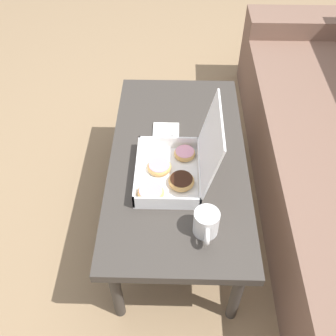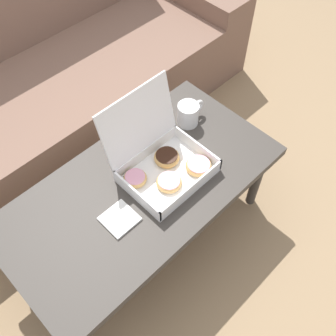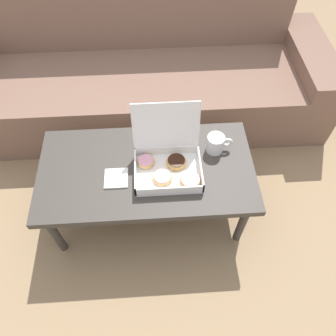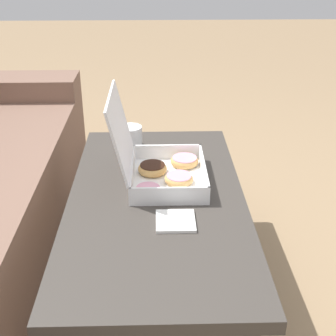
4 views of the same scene
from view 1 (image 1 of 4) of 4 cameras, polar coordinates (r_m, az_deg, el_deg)
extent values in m
plane|color=#937756|center=(2.00, 3.32, -6.88)|extent=(12.00, 12.00, 0.00)
cube|color=#7A5B4C|center=(1.99, 23.18, -3.34)|extent=(2.02, 0.63, 0.40)
cube|color=#7A5B4C|center=(2.81, 19.62, 15.57)|extent=(0.24, 0.83, 0.51)
cube|color=#3D3833|center=(1.69, 1.47, 1.13)|extent=(1.12, 0.58, 0.04)
cylinder|color=#3D3833|center=(2.21, -4.58, 6.85)|extent=(0.04, 0.04, 0.38)
cylinder|color=#3D3833|center=(1.59, -7.52, -17.30)|extent=(0.04, 0.04, 0.38)
cylinder|color=#3D3833|center=(2.21, 7.46, 6.63)|extent=(0.04, 0.04, 0.38)
cylinder|color=#3D3833|center=(1.60, 9.88, -17.56)|extent=(0.04, 0.04, 0.38)
cube|color=white|center=(1.60, 0.00, -1.12)|extent=(0.34, 0.26, 0.01)
cube|color=white|center=(1.58, -4.54, -0.26)|extent=(0.34, 0.01, 0.06)
cube|color=white|center=(1.58, 4.55, -0.42)|extent=(0.34, 0.01, 0.06)
cube|color=white|center=(1.69, 0.13, 3.77)|extent=(0.01, 0.26, 0.06)
cube|color=white|center=(1.47, -0.15, -5.07)|extent=(0.01, 0.26, 0.06)
cube|color=white|center=(1.47, 6.19, 3.59)|extent=(0.34, 0.07, 0.25)
torus|color=tan|center=(1.55, 1.95, -1.93)|extent=(0.10, 0.10, 0.03)
cylinder|color=black|center=(1.54, 1.96, -1.69)|extent=(0.09, 0.09, 0.01)
torus|color=tan|center=(1.60, -1.28, 0.16)|extent=(0.10, 0.10, 0.03)
cylinder|color=pink|center=(1.60, -1.29, 0.37)|extent=(0.09, 0.09, 0.01)
torus|color=tan|center=(1.52, -2.52, -3.61)|extent=(0.10, 0.10, 0.03)
cylinder|color=pink|center=(1.51, -2.53, -3.39)|extent=(0.09, 0.09, 0.01)
torus|color=tan|center=(1.66, 2.44, 2.19)|extent=(0.09, 0.09, 0.03)
cylinder|color=pink|center=(1.66, 2.45, 2.40)|extent=(0.08, 0.08, 0.01)
cylinder|color=white|center=(1.40, 5.56, -7.87)|extent=(0.09, 0.09, 0.10)
torus|color=white|center=(1.37, 5.68, -9.88)|extent=(0.06, 0.02, 0.06)
cube|color=white|center=(1.78, -0.30, 5.26)|extent=(0.12, 0.12, 0.01)
camera|label=2|loc=(1.80, -29.31, 45.94)|focal=42.00mm
camera|label=3|loc=(1.49, -55.89, 40.30)|focal=35.00mm
camera|label=4|loc=(2.53, 2.10, 37.85)|focal=50.00mm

